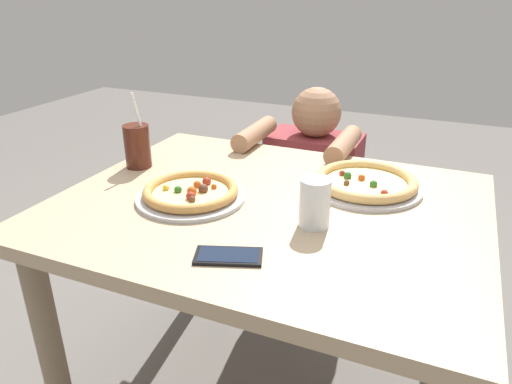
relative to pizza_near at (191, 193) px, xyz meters
name	(u,v)px	position (x,y,z in m)	size (l,w,h in m)	color
dining_table	(268,237)	(0.21, 0.07, -0.13)	(1.16, 0.93, 0.75)	tan
pizza_near	(191,193)	(0.00, 0.00, 0.00)	(0.31, 0.31, 0.04)	#B7B7BC
pizza_far	(366,183)	(0.43, 0.26, 0.00)	(0.33, 0.33, 0.04)	#B7B7BC
drink_cup_colored	(137,146)	(-0.29, 0.16, 0.05)	(0.08, 0.08, 0.25)	#4C1E14
water_cup_clear	(315,202)	(0.36, -0.02, 0.05)	(0.08, 0.08, 0.12)	silver
cell_phone	(228,256)	(0.23, -0.24, -0.01)	(0.17, 0.12, 0.01)	black
diner_seated	(311,204)	(0.13, 0.76, -0.34)	(0.41, 0.52, 0.93)	#333847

